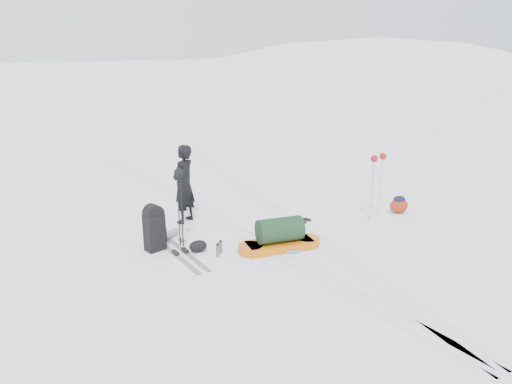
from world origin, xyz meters
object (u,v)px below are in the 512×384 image
expedition_rucksack (156,228)px  skier (184,184)px  pulk_sled (280,237)px  ski_poles_black (179,183)px

expedition_rucksack → skier: bearing=34.2°
pulk_sled → ski_poles_black: size_ratio=1.10×
skier → expedition_rucksack: skier is taller
skier → ski_poles_black: skier is taller
expedition_rucksack → ski_poles_black: ski_poles_black is taller
expedition_rucksack → ski_poles_black: size_ratio=0.58×
skier → ski_poles_black: bearing=32.0°
skier → ski_poles_black: (-0.58, -1.20, 0.40)m
skier → pulk_sled: (0.93, -2.30, -0.61)m
pulk_sled → ski_poles_black: 2.12m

